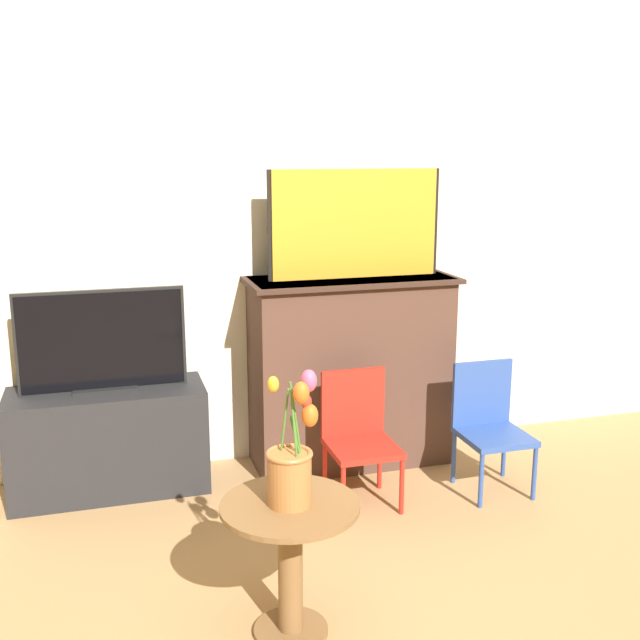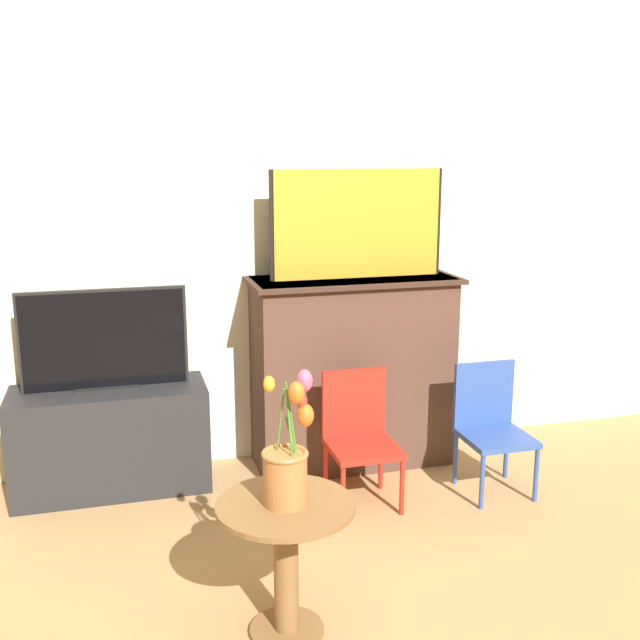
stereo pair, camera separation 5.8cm
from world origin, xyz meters
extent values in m
cube|color=beige|center=(0.00, 2.13, 1.35)|extent=(8.00, 0.06, 2.70)
cube|color=#4C3328|center=(0.44, 1.88, 0.54)|extent=(1.09, 0.43, 1.07)
cube|color=#35231C|center=(0.44, 1.87, 1.06)|extent=(1.15, 0.47, 0.02)
cube|color=black|center=(0.47, 1.90, 1.36)|extent=(0.97, 0.02, 0.58)
cube|color=orange|center=(0.47, 1.88, 1.36)|extent=(0.93, 0.02, 0.58)
cube|color=#232326|center=(-0.88, 1.88, 0.28)|extent=(1.00, 0.41, 0.55)
cube|color=black|center=(-0.88, 1.88, 0.56)|extent=(0.32, 0.12, 0.01)
cube|color=black|center=(-0.88, 1.89, 0.81)|extent=(0.83, 0.02, 0.52)
cube|color=black|center=(-0.88, 1.88, 0.81)|extent=(0.80, 0.02, 0.49)
cylinder|color=red|center=(0.18, 1.19, 0.14)|extent=(0.02, 0.02, 0.29)
cylinder|color=red|center=(0.48, 1.19, 0.14)|extent=(0.02, 0.02, 0.29)
cylinder|color=red|center=(0.18, 1.49, 0.14)|extent=(0.02, 0.02, 0.29)
cylinder|color=red|center=(0.48, 1.49, 0.14)|extent=(0.02, 0.02, 0.29)
cube|color=red|center=(0.33, 1.34, 0.30)|extent=(0.34, 0.34, 0.03)
cube|color=red|center=(0.33, 1.50, 0.49)|extent=(0.34, 0.02, 0.35)
cylinder|color=#2D4C99|center=(0.88, 1.14, 0.14)|extent=(0.02, 0.02, 0.29)
cylinder|color=#2D4C99|center=(1.19, 1.14, 0.14)|extent=(0.02, 0.02, 0.29)
cylinder|color=#2D4C99|center=(0.88, 1.44, 0.14)|extent=(0.02, 0.02, 0.29)
cylinder|color=#2D4C99|center=(1.19, 1.44, 0.14)|extent=(0.02, 0.02, 0.29)
cube|color=#2D4C99|center=(1.04, 1.29, 0.30)|extent=(0.34, 0.34, 0.03)
cube|color=#2D4C99|center=(1.04, 1.45, 0.49)|extent=(0.34, 0.02, 0.35)
cylinder|color=brown|center=(-0.27, 0.44, 0.01)|extent=(0.28, 0.28, 0.02)
cylinder|color=brown|center=(-0.27, 0.44, 0.25)|extent=(0.09, 0.09, 0.50)
cylinder|color=brown|center=(-0.27, 0.44, 0.51)|extent=(0.50, 0.50, 0.02)
cylinder|color=#AD6B38|center=(-0.27, 0.44, 0.62)|extent=(0.16, 0.16, 0.19)
torus|color=#AD6B38|center=(-0.27, 0.44, 0.71)|extent=(0.17, 0.17, 0.02)
cylinder|color=#477A2D|center=(-0.25, 0.44, 0.75)|extent=(0.05, 0.01, 0.21)
ellipsoid|color=orange|center=(-0.20, 0.43, 0.85)|extent=(0.06, 0.06, 0.08)
cylinder|color=#477A2D|center=(-0.25, 0.44, 0.77)|extent=(0.04, 0.01, 0.25)
ellipsoid|color=red|center=(-0.21, 0.44, 0.90)|extent=(0.04, 0.04, 0.05)
cylinder|color=#477A2D|center=(-0.26, 0.42, 0.80)|extent=(0.02, 0.04, 0.31)
ellipsoid|color=orange|center=(-0.24, 0.39, 0.95)|extent=(0.06, 0.06, 0.08)
cylinder|color=#477A2D|center=(-0.25, 0.44, 0.81)|extent=(0.05, 0.01, 0.33)
ellipsoid|color=#E0517A|center=(-0.20, 0.44, 0.97)|extent=(0.06, 0.06, 0.08)
cylinder|color=#477A2D|center=(-0.29, 0.47, 0.80)|extent=(0.03, 0.06, 0.31)
ellipsoid|color=orange|center=(-0.31, 0.51, 0.95)|extent=(0.04, 0.04, 0.06)
camera|label=1|loc=(-0.86, -1.94, 1.75)|focal=42.00mm
camera|label=2|loc=(-0.81, -1.96, 1.75)|focal=42.00mm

